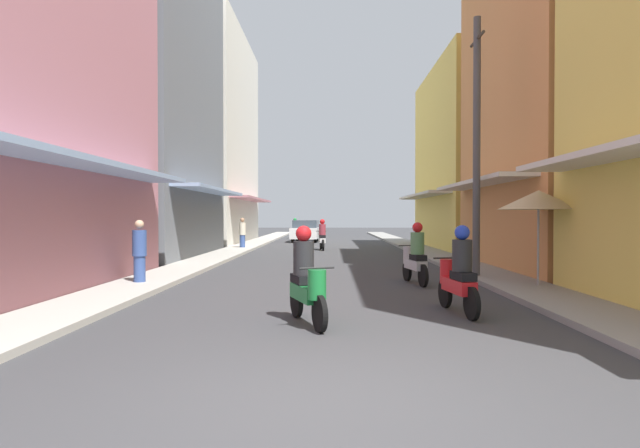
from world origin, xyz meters
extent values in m
plane|color=#38383A|center=(0.00, 20.06, 0.00)|extent=(105.88, 105.88, 0.00)
cube|color=#ADA89E|center=(-4.58, 20.06, 0.06)|extent=(1.55, 56.13, 0.12)
cube|color=gray|center=(4.58, 20.06, 0.06)|extent=(1.55, 56.13, 0.12)
cube|color=#8CA5CC|center=(-4.86, 5.35, 2.80)|extent=(1.10, 11.43, 0.12)
cube|color=slate|center=(-8.36, 17.07, 6.33)|extent=(6.00, 9.52, 12.66)
cube|color=#8CA5CC|center=(-4.86, 17.07, 2.80)|extent=(1.10, 8.57, 0.12)
cube|color=silver|center=(-8.36, 28.64, 6.62)|extent=(6.00, 12.07, 13.24)
cube|color=#B7727F|center=(-4.86, 28.64, 2.80)|extent=(1.10, 10.86, 0.12)
cube|color=#D88C4C|center=(8.36, 12.40, 6.05)|extent=(6.00, 8.51, 12.10)
cube|color=silver|center=(4.86, 12.40, 2.80)|extent=(1.10, 7.66, 0.12)
cube|color=#EFD159|center=(8.36, 22.73, 4.71)|extent=(6.00, 10.53, 9.41)
cube|color=silver|center=(4.86, 22.73, 2.80)|extent=(1.10, 9.48, 0.12)
cylinder|color=black|center=(-2.42, 35.72, 0.28)|extent=(0.20, 0.56, 0.56)
cylinder|color=black|center=(-2.69, 34.50, 0.28)|extent=(0.20, 0.56, 0.56)
cube|color=orange|center=(-2.57, 35.06, 0.50)|extent=(0.49, 1.04, 0.24)
cube|color=black|center=(-2.61, 34.87, 0.70)|extent=(0.39, 0.61, 0.14)
cylinder|color=orange|center=(-2.45, 35.60, 0.70)|extent=(0.28, 0.28, 0.45)
cylinder|color=black|center=(-2.45, 35.60, 0.95)|extent=(0.54, 0.15, 0.03)
cylinder|color=#262628|center=(-2.60, 34.91, 1.05)|extent=(0.34, 0.34, 0.55)
sphere|color=#197233|center=(-2.60, 34.91, 1.45)|extent=(0.26, 0.26, 0.26)
cylinder|color=black|center=(2.24, 5.25, 0.28)|extent=(0.16, 0.57, 0.56)
cylinder|color=black|center=(2.41, 4.01, 0.28)|extent=(0.16, 0.57, 0.56)
cube|color=red|center=(2.33, 4.58, 0.50)|extent=(0.41, 1.03, 0.24)
cube|color=black|center=(2.36, 4.38, 0.70)|extent=(0.35, 0.59, 0.14)
cylinder|color=red|center=(2.26, 5.12, 0.70)|extent=(0.28, 0.28, 0.45)
cylinder|color=black|center=(2.26, 5.12, 0.95)|extent=(0.55, 0.10, 0.03)
cylinder|color=#262628|center=(2.35, 4.43, 1.05)|extent=(0.34, 0.34, 0.55)
sphere|color=#1E38B7|center=(2.35, 4.43, 1.45)|extent=(0.26, 0.26, 0.26)
cylinder|color=black|center=(2.12, 9.29, 0.28)|extent=(0.17, 0.57, 0.56)
cylinder|color=black|center=(2.32, 8.06, 0.28)|extent=(0.17, 0.57, 0.56)
cube|color=#B2B2B7|center=(2.23, 8.63, 0.50)|extent=(0.44, 1.03, 0.24)
cube|color=black|center=(2.26, 8.43, 0.70)|extent=(0.37, 0.60, 0.14)
cylinder|color=#B2B2B7|center=(2.14, 9.17, 0.70)|extent=(0.28, 0.28, 0.45)
cylinder|color=black|center=(2.14, 9.17, 0.95)|extent=(0.55, 0.12, 0.03)
cylinder|color=#598C59|center=(2.25, 8.48, 1.05)|extent=(0.34, 0.34, 0.55)
sphere|color=red|center=(2.25, 8.48, 1.45)|extent=(0.26, 0.26, 0.26)
cylinder|color=black|center=(-0.10, 3.07, 0.28)|extent=(0.26, 0.55, 0.56)
cylinder|color=black|center=(-0.52, 4.25, 0.28)|extent=(0.26, 0.55, 0.56)
cube|color=#197233|center=(-0.33, 3.71, 0.50)|extent=(0.60, 1.04, 0.24)
cube|color=black|center=(-0.39, 3.90, 0.70)|extent=(0.45, 0.62, 0.14)
cylinder|color=#197233|center=(-0.14, 3.19, 0.70)|extent=(0.28, 0.28, 0.45)
cylinder|color=black|center=(-0.14, 3.19, 0.95)|extent=(0.53, 0.21, 0.03)
cylinder|color=#262628|center=(-0.38, 3.85, 1.05)|extent=(0.34, 0.34, 0.55)
sphere|color=red|center=(-0.38, 3.85, 1.45)|extent=(0.26, 0.26, 0.26)
cylinder|color=black|center=(-0.42, 22.59, 0.28)|extent=(0.14, 0.57, 0.56)
cylinder|color=black|center=(-0.29, 21.35, 0.28)|extent=(0.14, 0.57, 0.56)
cube|color=silver|center=(-0.35, 21.92, 0.50)|extent=(0.39, 1.02, 0.24)
cube|color=black|center=(-0.33, 21.72, 0.70)|extent=(0.34, 0.59, 0.14)
cylinder|color=silver|center=(-0.41, 22.46, 0.70)|extent=(0.28, 0.28, 0.45)
cylinder|color=black|center=(-0.41, 22.46, 0.95)|extent=(0.55, 0.09, 0.03)
cylinder|color=#99333F|center=(-0.33, 21.77, 1.05)|extent=(0.34, 0.34, 0.55)
sphere|color=red|center=(-0.33, 21.77, 1.45)|extent=(0.26, 0.26, 0.26)
cube|color=silver|center=(-1.55, 30.60, 0.60)|extent=(2.00, 4.20, 0.70)
cube|color=#333D47|center=(-1.55, 30.45, 1.15)|extent=(1.72, 2.19, 0.60)
cylinder|color=black|center=(-2.22, 31.89, 0.32)|extent=(0.22, 0.65, 0.64)
cylinder|color=black|center=(-0.72, 31.80, 0.32)|extent=(0.22, 0.65, 0.64)
cylinder|color=black|center=(-2.37, 29.39, 0.32)|extent=(0.22, 0.65, 0.64)
cylinder|color=black|center=(-0.87, 29.30, 0.32)|extent=(0.22, 0.65, 0.64)
cylinder|color=#334C8C|center=(-4.46, 22.22, 0.38)|extent=(0.28, 0.28, 0.76)
cylinder|color=beige|center=(-4.46, 22.22, 1.08)|extent=(0.34, 0.34, 0.64)
sphere|color=#9E7256|center=(-4.46, 22.22, 1.53)|extent=(0.22, 0.22, 0.22)
cylinder|color=#334C8C|center=(-4.62, 8.04, 0.38)|extent=(0.28, 0.28, 0.75)
cylinder|color=#334C8C|center=(-4.62, 8.04, 1.07)|extent=(0.34, 0.34, 0.64)
sphere|color=tan|center=(-4.62, 8.04, 1.53)|extent=(0.22, 0.22, 0.22)
cylinder|color=#99999E|center=(4.94, 7.66, 1.08)|extent=(0.05, 0.05, 2.17)
cone|color=beige|center=(4.94, 7.66, 2.12)|extent=(1.86, 1.86, 0.45)
cylinder|color=#4C4C4F|center=(4.05, 9.66, 3.57)|extent=(0.20, 0.20, 7.14)
cylinder|color=#3F382D|center=(4.05, 9.66, 6.54)|extent=(0.08, 1.20, 0.08)
camera|label=1|loc=(0.06, -4.70, 1.74)|focal=29.41mm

